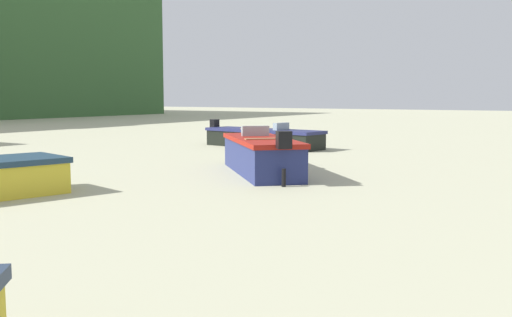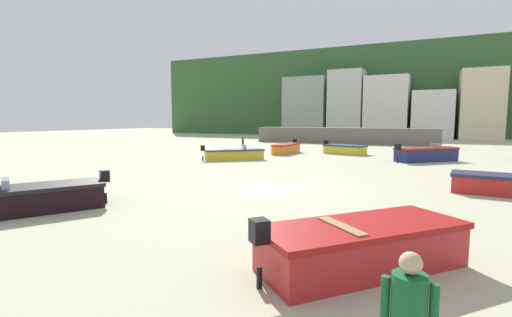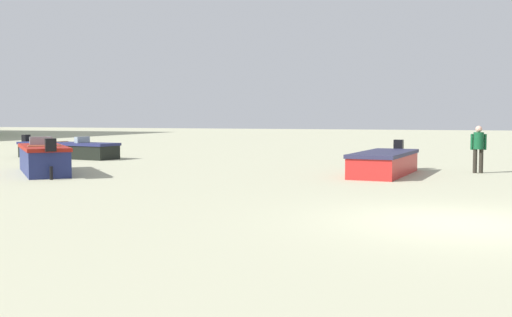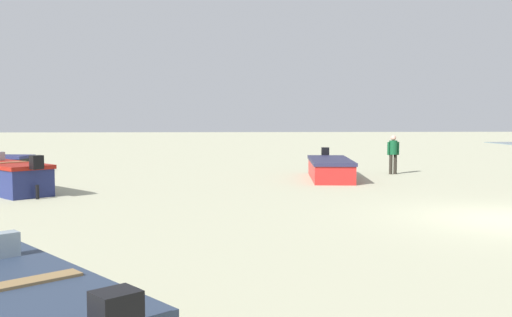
{
  "view_description": "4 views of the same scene",
  "coord_description": "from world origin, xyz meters",
  "views": [
    {
      "loc": [
        -7.45,
        5.72,
        2.06
      ],
      "look_at": [
        4.51,
        12.96,
        0.55
      ],
      "focal_mm": 40.75,
      "sensor_mm": 36.0,
      "label": 1
    },
    {
      "loc": [
        5.96,
        -14.07,
        2.89
      ],
      "look_at": [
        -3.58,
        5.89,
        0.51
      ],
      "focal_mm": 25.57,
      "sensor_mm": 36.0,
      "label": 2
    },
    {
      "loc": [
        -11.79,
        -0.13,
        1.94
      ],
      "look_at": [
        1.2,
        4.33,
        1.01
      ],
      "focal_mm": 43.52,
      "sensor_mm": 36.0,
      "label": 3
    },
    {
      "loc": [
        -12.62,
        6.57,
        2.35
      ],
      "look_at": [
        4.45,
        5.61,
        1.12
      ],
      "focal_mm": 40.11,
      "sensor_mm": 36.0,
      "label": 4
    }
  ],
  "objects": [
    {
      "name": "boat_black_5",
      "position": [
        12.61,
        17.52,
        0.38
      ],
      "size": [
        2.21,
        5.55,
        1.05
      ],
      "rotation": [
        0.0,
        0.0,
        2.98
      ],
      "color": "black",
      "rests_on": "ground"
    },
    {
      "name": "boat_navy_8",
      "position": [
        5.77,
        13.55,
        0.49
      ],
      "size": [
        4.18,
        4.04,
        1.27
      ],
      "rotation": [
        0.0,
        0.0,
        5.47
      ],
      "color": "navy",
      "rests_on": "ground"
    }
  ]
}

